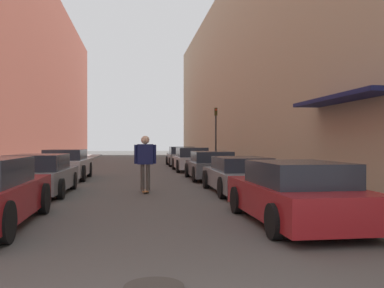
{
  "coord_description": "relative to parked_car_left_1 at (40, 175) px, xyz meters",
  "views": [
    {
      "loc": [
        -0.21,
        -2.4,
        1.67
      ],
      "look_at": [
        1.66,
        11.48,
        1.61
      ],
      "focal_mm": 40.0,
      "sensor_mm": 36.0,
      "label": 1
    }
  ],
  "objects": [
    {
      "name": "ground",
      "position": [
        3.21,
        8.92,
        -0.61
      ],
      "size": [
        113.51,
        113.51,
        0.0
      ],
      "primitive_type": "plane",
      "color": "#4C4947"
    },
    {
      "name": "parked_car_right_3",
      "position": [
        6.23,
        10.21,
        0.04
      ],
      "size": [
        1.95,
        4.22,
        1.35
      ],
      "color": "#B7B7BC",
      "rests_on": "ground"
    },
    {
      "name": "parked_car_left_2",
      "position": [
        -0.02,
        5.52,
        0.04
      ],
      "size": [
        1.93,
        4.3,
        1.34
      ],
      "color": "#B7B7BC",
      "rests_on": "ground"
    },
    {
      "name": "skateboarder",
      "position": [
        3.35,
        -0.0,
        0.55
      ],
      "size": [
        0.72,
        0.78,
        1.88
      ],
      "color": "brown",
      "rests_on": "ground"
    },
    {
      "name": "curb_strip_left",
      "position": [
        -1.88,
        14.08,
        -0.55
      ],
      "size": [
        1.8,
        51.6,
        0.12
      ],
      "color": "gray",
      "rests_on": "ground"
    },
    {
      "name": "manhole_cover",
      "position": [
        3.22,
        -9.2,
        -0.6
      ],
      "size": [
        0.7,
        0.7,
        0.02
      ],
      "color": "#332D28",
      "rests_on": "ground"
    },
    {
      "name": "parked_car_right_1",
      "position": [
        6.42,
        -0.42,
        -0.03
      ],
      "size": [
        1.92,
        4.58,
        1.18
      ],
      "color": "gray",
      "rests_on": "ground"
    },
    {
      "name": "curb_strip_right",
      "position": [
        8.3,
        14.08,
        -0.55
      ],
      "size": [
        1.8,
        51.6,
        0.12
      ],
      "color": "gray",
      "rests_on": "ground"
    },
    {
      "name": "parked_car_right_4",
      "position": [
        6.26,
        15.78,
        0.03
      ],
      "size": [
        1.95,
        4.31,
        1.34
      ],
      "color": "gray",
      "rests_on": "ground"
    },
    {
      "name": "building_row_left",
      "position": [
        -4.78,
        14.08,
        5.81
      ],
      "size": [
        4.9,
        51.6,
        12.85
      ],
      "color": "brown",
      "rests_on": "ground"
    },
    {
      "name": "parked_car_right_0",
      "position": [
        6.26,
        -5.74,
        0.0
      ],
      "size": [
        1.95,
        4.42,
        1.28
      ],
      "color": "maroon",
      "rests_on": "ground"
    },
    {
      "name": "building_row_right",
      "position": [
        11.2,
        14.08,
        5.74
      ],
      "size": [
        4.9,
        51.6,
        12.71
      ],
      "color": "tan",
      "rests_on": "ground"
    },
    {
      "name": "parked_car_right_2",
      "position": [
        6.39,
        4.66,
        -0.0
      ],
      "size": [
        1.99,
        4.16,
        1.25
      ],
      "color": "#515459",
      "rests_on": "ground"
    },
    {
      "name": "parked_car_left_1",
      "position": [
        0.0,
        0.0,
        0.0
      ],
      "size": [
        1.9,
        4.28,
        1.28
      ],
      "color": "gray",
      "rests_on": "ground"
    },
    {
      "name": "traffic_light",
      "position": [
        7.75,
        10.62,
        1.7
      ],
      "size": [
        0.16,
        0.22,
        3.56
      ],
      "color": "#2D2D2D",
      "rests_on": "curb_strip_right"
    }
  ]
}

